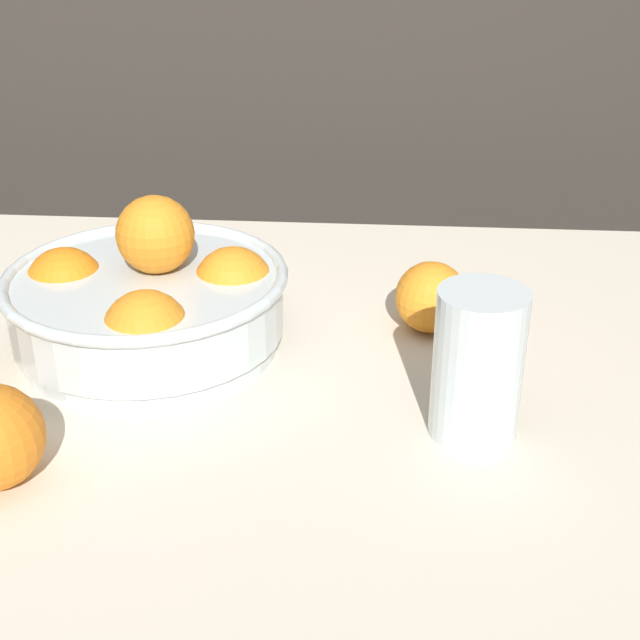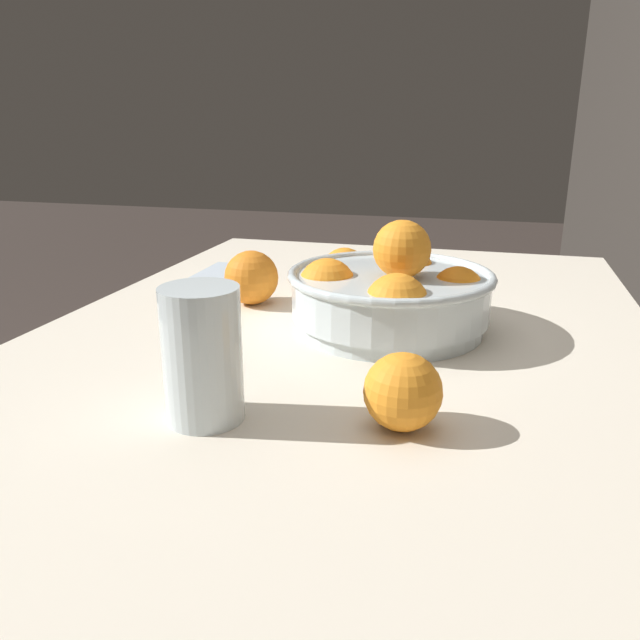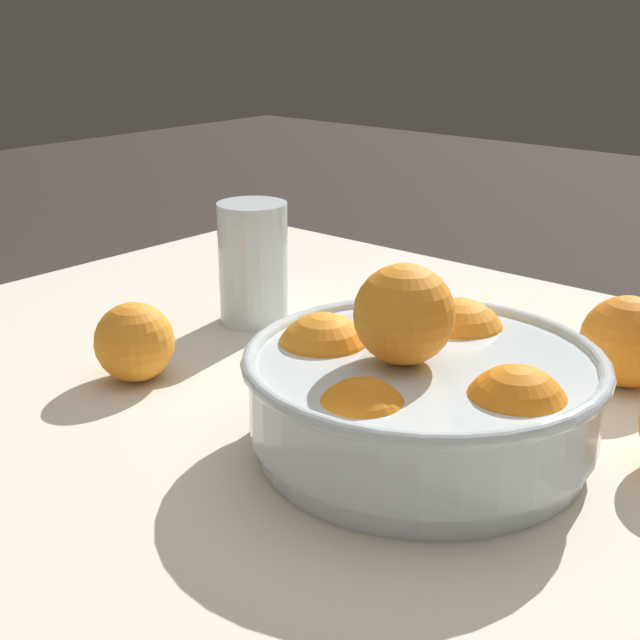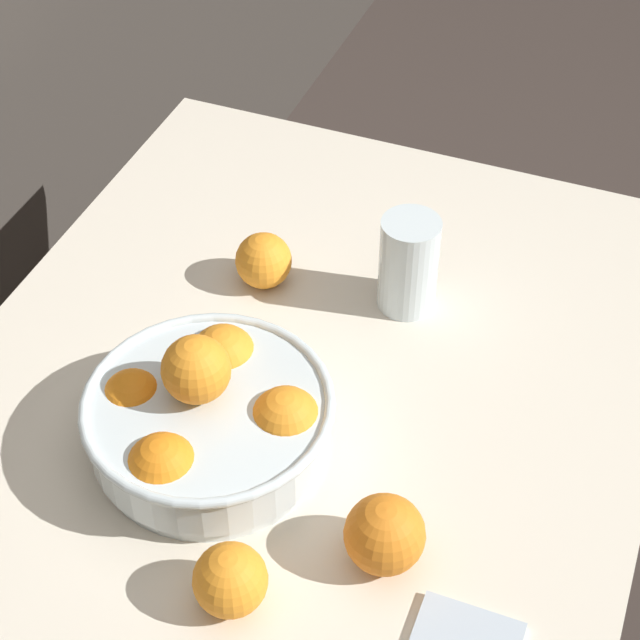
% 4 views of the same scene
% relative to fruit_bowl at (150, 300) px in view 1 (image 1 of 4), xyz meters
% --- Properties ---
extents(dining_table, '(1.21, 0.83, 0.76)m').
position_rel_fruit_bowl_xyz_m(dining_table, '(0.03, -0.06, -0.14)').
color(dining_table, beige).
rests_on(dining_table, ground_plane).
extents(fruit_bowl, '(0.28, 0.28, 0.15)m').
position_rel_fruit_bowl_xyz_m(fruit_bowl, '(0.00, 0.00, 0.00)').
color(fruit_bowl, silver).
rests_on(fruit_bowl, dining_table).
extents(juice_glass, '(0.08, 0.08, 0.13)m').
position_rel_fruit_bowl_xyz_m(juice_glass, '(0.31, -0.13, 0.01)').
color(juice_glass, '#F4A314').
rests_on(juice_glass, dining_table).
extents(orange_loose_front, '(0.07, 0.07, 0.07)m').
position_rel_fruit_bowl_xyz_m(orange_loose_front, '(0.28, 0.06, -0.01)').
color(orange_loose_front, orange).
rests_on(orange_loose_front, dining_table).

